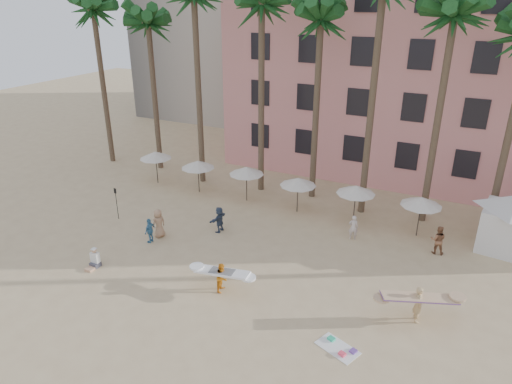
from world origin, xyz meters
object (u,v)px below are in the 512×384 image
at_px(carrier_yellow, 419,302).
at_px(carrier_white, 222,276).
at_px(pink_hotel, 456,75).
at_px(cabana, 512,218).

xyz_separation_m(carrier_yellow, carrier_white, (-9.24, -1.92, -0.18)).
relative_size(pink_hotel, carrier_white, 12.01).
xyz_separation_m(pink_hotel, carrier_white, (-8.01, -23.80, -7.15)).
relative_size(carrier_yellow, carrier_white, 1.18).
distance_m(pink_hotel, cabana, 14.96).
bearing_deg(cabana, carrier_white, -139.71).
bearing_deg(pink_hotel, cabana, -68.77).
bearing_deg(carrier_yellow, carrier_white, -168.25).
relative_size(pink_hotel, cabana, 6.95).
xyz_separation_m(cabana, carrier_white, (-12.98, -11.00, -1.22)).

